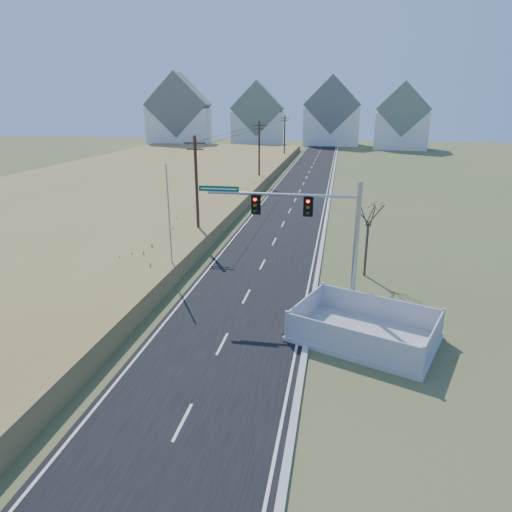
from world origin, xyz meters
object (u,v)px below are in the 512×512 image
Objects in this scene: fence_enclosure at (364,334)px; open_sign at (356,342)px; flagpole at (170,236)px; bare_tree at (369,212)px; traffic_signal_mast at (323,232)px.

fence_enclosure reaches higher than open_sign.
bare_tree is at bearing 14.17° from flagpole.
flagpole is (-12.55, 6.14, 2.85)m from fence_enclosure.
fence_enclosure is at bearing -92.45° from bare_tree.
flagpole is at bearing 142.27° from open_sign.
flagpole reaches higher than bare_tree.
bare_tree is (12.95, 3.27, 1.39)m from flagpole.
flagpole is at bearing 166.36° from traffic_signal_mast.
open_sign is at bearing -67.76° from traffic_signal_mast.
bare_tree reaches higher than fence_enclosure.
traffic_signal_mast is at bearing -13.06° from flagpole.
flagpole reaches higher than open_sign.
bare_tree is (0.84, 10.39, 4.17)m from open_sign.
bare_tree reaches higher than open_sign.
open_sign is at bearing -93.15° from fence_enclosure.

